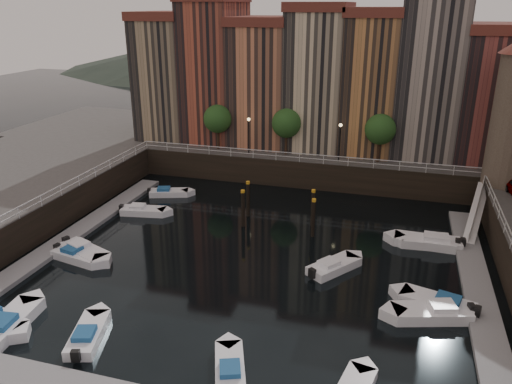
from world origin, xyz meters
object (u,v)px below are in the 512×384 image
(gangway, at_px, (477,210))
(boat_left_2, at_px, (83,251))
(mooring_pilings, at_px, (279,209))
(boat_left_1, at_px, (77,256))

(gangway, height_order, boat_left_2, gangway)
(boat_left_2, bearing_deg, gangway, 46.56)
(mooring_pilings, bearing_deg, boat_left_2, -143.65)
(mooring_pilings, height_order, boat_left_2, mooring_pilings)
(mooring_pilings, bearing_deg, gangway, 13.71)
(boat_left_1, relative_size, boat_left_2, 0.92)
(gangway, distance_m, boat_left_2, 33.48)
(mooring_pilings, distance_m, boat_left_1, 17.27)
(gangway, bearing_deg, boat_left_1, -154.16)
(mooring_pilings, xyz_separation_m, boat_left_1, (-13.56, -10.62, -1.30))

